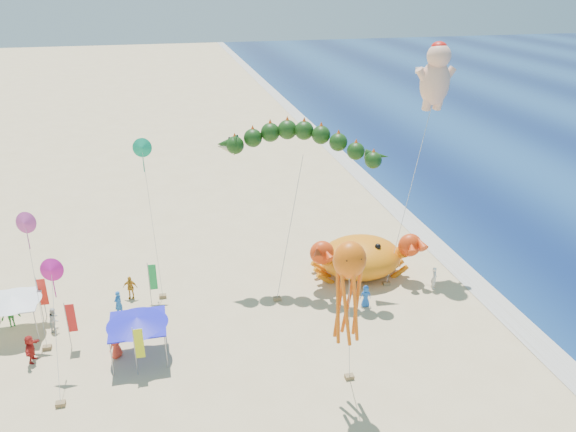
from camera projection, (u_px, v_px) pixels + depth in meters
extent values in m
plane|color=#D1B784|center=(324.00, 314.00, 37.62)|extent=(320.00, 320.00, 0.00)
plane|color=silver|center=(485.00, 292.00, 40.12)|extent=(320.00, 320.00, 0.00)
ellipsoid|color=orange|center=(360.00, 257.00, 41.93)|extent=(6.39, 5.37, 2.94)
sphere|color=red|center=(323.00, 254.00, 39.62)|extent=(1.75, 1.75, 1.75)
sphere|color=black|center=(354.00, 249.00, 40.29)|extent=(0.45, 0.45, 0.45)
sphere|color=red|center=(410.00, 244.00, 40.99)|extent=(1.75, 1.75, 1.75)
sphere|color=black|center=(378.00, 246.00, 40.68)|extent=(0.45, 0.45, 0.45)
cone|color=black|center=(227.00, 151.00, 36.55)|extent=(1.54, 1.14, 1.26)
cylinder|color=#B2B2B2|center=(290.00, 228.00, 38.48)|extent=(2.44, 2.41, 9.58)
cube|color=olive|center=(277.00, 299.00, 39.10)|extent=(0.50, 0.35, 0.25)
ellipsoid|color=#F7B597|center=(435.00, 83.00, 39.61)|extent=(2.17, 1.79, 3.20)
sphere|color=#F7B597|center=(439.00, 56.00, 38.68)|extent=(1.67, 1.67, 1.67)
ellipsoid|color=red|center=(439.00, 47.00, 38.54)|extent=(1.08, 1.08, 0.76)
cylinder|color=#B2B2B2|center=(409.00, 193.00, 40.57)|extent=(4.15, 3.64, 12.44)
cube|color=olive|center=(386.00, 283.00, 41.04)|extent=(0.50, 0.35, 0.25)
ellipsoid|color=#E65D0C|center=(350.00, 260.00, 27.25)|extent=(1.66, 1.49, 1.91)
cylinder|color=#B2B2B2|center=(349.00, 327.00, 29.51)|extent=(0.77, 1.10, 7.50)
cube|color=olive|center=(349.00, 377.00, 31.55)|extent=(0.50, 0.35, 0.25)
cylinder|color=gray|center=(112.00, 359.00, 31.44)|extent=(0.06, 0.06, 2.20)
cylinder|color=gray|center=(166.00, 352.00, 32.07)|extent=(0.06, 0.06, 2.20)
cylinder|color=gray|center=(115.00, 329.00, 34.11)|extent=(0.06, 0.06, 2.20)
cylinder|color=gray|center=(165.00, 323.00, 34.73)|extent=(0.06, 0.06, 2.20)
cube|color=#1516BB|center=(137.00, 324.00, 32.63)|extent=(3.22, 3.22, 0.08)
cone|color=#1516BB|center=(137.00, 320.00, 32.54)|extent=(3.55, 3.55, 0.45)
cylinder|color=gray|center=(36.00, 327.00, 34.34)|extent=(0.06, 0.06, 2.20)
cylinder|color=gray|center=(44.00, 302.00, 36.89)|extent=(0.06, 0.06, 2.20)
cube|color=silver|center=(13.00, 301.00, 34.86)|extent=(3.09, 3.09, 0.08)
cone|color=silver|center=(12.00, 298.00, 34.77)|extent=(3.40, 3.40, 0.45)
cylinder|color=gray|center=(135.00, 352.00, 31.28)|extent=(0.05, 0.05, 3.20)
cube|color=yellow|center=(139.00, 344.00, 31.13)|extent=(0.50, 0.04, 1.90)
cylinder|color=gray|center=(68.00, 326.00, 33.57)|extent=(0.05, 0.05, 3.20)
cube|color=red|center=(71.00, 318.00, 33.43)|extent=(0.50, 0.04, 1.90)
cylinder|color=gray|center=(40.00, 299.00, 36.29)|extent=(0.05, 0.05, 3.20)
cube|color=red|center=(43.00, 292.00, 36.15)|extent=(0.50, 0.04, 1.90)
cylinder|color=gray|center=(149.00, 284.00, 38.06)|extent=(0.05, 0.05, 3.20)
cube|color=green|center=(153.00, 277.00, 37.92)|extent=(0.50, 0.04, 1.90)
imported|color=red|center=(115.00, 344.00, 33.06)|extent=(0.98, 1.08, 1.86)
imported|color=#287A2B|center=(10.00, 315.00, 35.94)|extent=(1.29, 0.98, 1.77)
imported|color=blue|center=(118.00, 303.00, 37.14)|extent=(0.75, 0.78, 1.80)
imported|color=#C68923|center=(130.00, 287.00, 39.09)|extent=(1.07, 0.63, 1.71)
imported|color=blue|center=(366.00, 296.00, 38.17)|extent=(0.82, 0.58, 1.56)
imported|color=white|center=(434.00, 278.00, 40.39)|extent=(0.56, 0.69, 1.65)
imported|color=beige|center=(54.00, 319.00, 35.60)|extent=(0.82, 0.93, 1.62)
imported|color=#A91F1B|center=(31.00, 349.00, 32.68)|extent=(0.87, 1.71, 1.76)
cone|color=#D41795|center=(51.00, 270.00, 30.47)|extent=(1.30, 0.51, 1.32)
cylinder|color=#B2B2B2|center=(61.00, 332.00, 30.40)|extent=(0.55, 3.04, 5.93)
cube|color=olive|center=(71.00, 394.00, 30.30)|extent=(0.50, 0.35, 0.25)
cone|color=#0EA06D|center=(142.00, 148.00, 37.67)|extent=(1.30, 0.51, 1.32)
cylinder|color=#B2B2B2|center=(153.00, 225.00, 38.41)|extent=(0.55, 3.04, 9.96)
cube|color=olive|center=(164.00, 299.00, 39.12)|extent=(0.50, 0.35, 0.25)
cone|color=#C6429C|center=(25.00, 223.00, 32.89)|extent=(1.30, 0.51, 1.32)
cylinder|color=#B2B2B2|center=(36.00, 290.00, 33.09)|extent=(0.55, 3.04, 7.29)
cube|color=olive|center=(47.00, 356.00, 33.27)|extent=(0.50, 0.35, 0.25)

